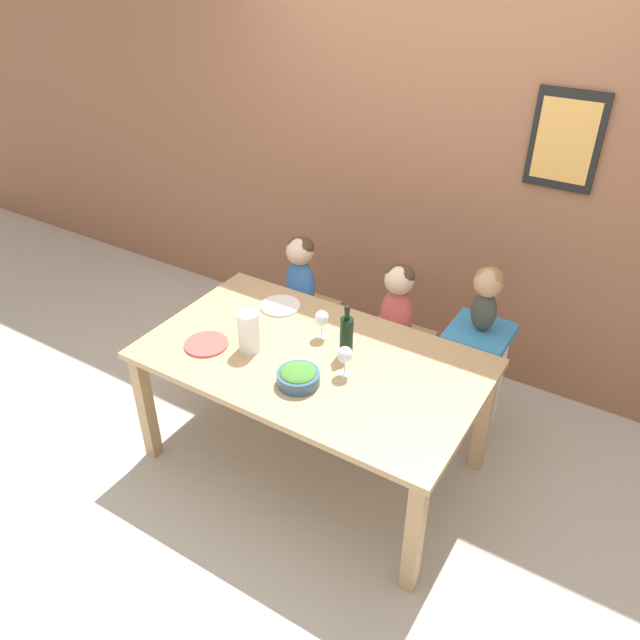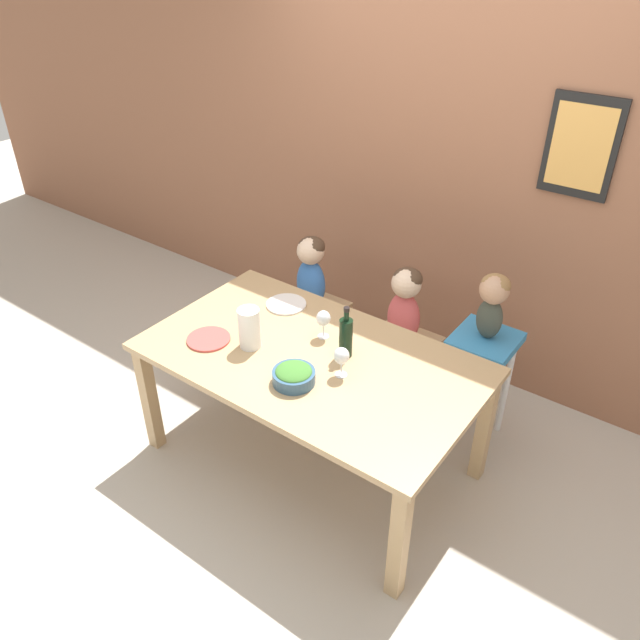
# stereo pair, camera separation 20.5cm
# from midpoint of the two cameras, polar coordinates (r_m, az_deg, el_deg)

# --- Properties ---
(ground_plane) EXTENTS (14.00, 14.00, 0.00)m
(ground_plane) POSITION_cam_midpoint_polar(r_m,az_deg,el_deg) (3.67, 0.92, -12.56)
(ground_plane) COLOR #BCB2A3
(wall_back) EXTENTS (10.00, 0.09, 2.70)m
(wall_back) POSITION_cam_midpoint_polar(r_m,az_deg,el_deg) (3.96, 12.88, 13.52)
(wall_back) COLOR #8E5B42
(wall_back) RESTS_ON ground_plane
(dining_table) EXTENTS (1.73, 1.01, 0.73)m
(dining_table) POSITION_cam_midpoint_polar(r_m,az_deg,el_deg) (3.24, 1.02, -4.54)
(dining_table) COLOR tan
(dining_table) RESTS_ON ground_plane
(chair_far_left) EXTENTS (0.39, 0.41, 0.46)m
(chair_far_left) POSITION_cam_midpoint_polar(r_m,az_deg,el_deg) (4.15, 0.61, 0.38)
(chair_far_left) COLOR silver
(chair_far_left) RESTS_ON ground_plane
(chair_far_center) EXTENTS (0.39, 0.41, 0.46)m
(chair_far_center) POSITION_cam_midpoint_polar(r_m,az_deg,el_deg) (3.86, 8.89, -2.90)
(chair_far_center) COLOR silver
(chair_far_center) RESTS_ON ground_plane
(chair_right_highchair) EXTENTS (0.33, 0.35, 0.70)m
(chair_right_highchair) POSITION_cam_midpoint_polar(r_m,az_deg,el_deg) (3.61, 16.18, -3.54)
(chair_right_highchair) COLOR silver
(chair_right_highchair) RESTS_ON ground_plane
(person_child_left) EXTENTS (0.20, 0.18, 0.50)m
(person_child_left) POSITION_cam_midpoint_polar(r_m,az_deg,el_deg) (3.96, 0.66, 4.77)
(person_child_left) COLOR #3366B2
(person_child_left) RESTS_ON chair_far_left
(person_child_center) EXTENTS (0.20, 0.18, 0.50)m
(person_child_center) POSITION_cam_midpoint_polar(r_m,az_deg,el_deg) (3.66, 9.39, 1.68)
(person_child_center) COLOR #C64C4C
(person_child_center) RESTS_ON chair_far_center
(person_baby_right) EXTENTS (0.16, 0.16, 0.38)m
(person_baby_right) POSITION_cam_midpoint_polar(r_m,az_deg,el_deg) (3.40, 17.22, 1.85)
(person_baby_right) COLOR #3D4238
(person_baby_right) RESTS_ON chair_right_highchair
(wine_bottle) EXTENTS (0.07, 0.07, 0.29)m
(wine_bottle) POSITION_cam_midpoint_polar(r_m,az_deg,el_deg) (3.14, 4.25, -1.54)
(wine_bottle) COLOR black
(wine_bottle) RESTS_ON dining_table
(paper_towel_roll) EXTENTS (0.11, 0.11, 0.22)m
(paper_towel_roll) POSITION_cam_midpoint_polar(r_m,az_deg,el_deg) (3.21, -4.66, -0.79)
(paper_towel_roll) COLOR white
(paper_towel_roll) RESTS_ON dining_table
(wine_glass_near) EXTENTS (0.08, 0.08, 0.16)m
(wine_glass_near) POSITION_cam_midpoint_polar(r_m,az_deg,el_deg) (3.00, 3.94, -3.39)
(wine_glass_near) COLOR white
(wine_glass_near) RESTS_ON dining_table
(wine_glass_far) EXTENTS (0.08, 0.08, 0.16)m
(wine_glass_far) POSITION_cam_midpoint_polar(r_m,az_deg,el_deg) (3.27, 2.11, 0.06)
(wine_glass_far) COLOR white
(wine_glass_far) RESTS_ON dining_table
(salad_bowl_large) EXTENTS (0.21, 0.21, 0.09)m
(salad_bowl_large) POSITION_cam_midpoint_polar(r_m,az_deg,el_deg) (2.99, -0.45, -5.11)
(salad_bowl_large) COLOR #335675
(salad_bowl_large) RESTS_ON dining_table
(dinner_plate_front_left) EXTENTS (0.23, 0.23, 0.01)m
(dinner_plate_front_left) POSITION_cam_midpoint_polar(r_m,az_deg,el_deg) (3.34, -8.43, -1.77)
(dinner_plate_front_left) COLOR #D14C47
(dinner_plate_front_left) RESTS_ON dining_table
(dinner_plate_back_left) EXTENTS (0.23, 0.23, 0.01)m
(dinner_plate_back_left) POSITION_cam_midpoint_polar(r_m,az_deg,el_deg) (3.59, -1.48, 1.41)
(dinner_plate_back_left) COLOR silver
(dinner_plate_back_left) RESTS_ON dining_table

